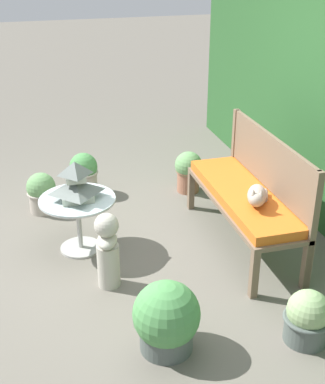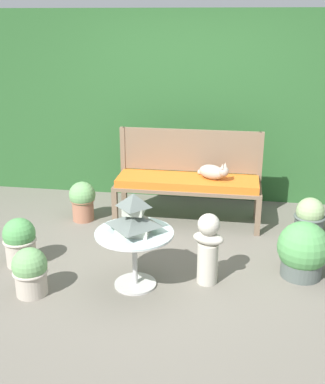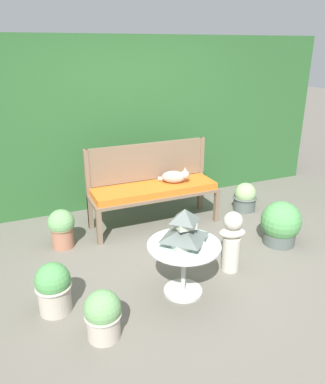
{
  "view_description": "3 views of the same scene",
  "coord_description": "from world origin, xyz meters",
  "px_view_note": "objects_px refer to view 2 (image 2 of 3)",
  "views": [
    {
      "loc": [
        4.07,
        -0.79,
        2.65
      ],
      "look_at": [
        -0.31,
        0.41,
        0.44
      ],
      "focal_mm": 50.0,
      "sensor_mm": 36.0,
      "label": 1
    },
    {
      "loc": [
        0.62,
        -4.08,
        2.27
      ],
      "look_at": [
        -0.08,
        0.26,
        0.66
      ],
      "focal_mm": 45.0,
      "sensor_mm": 36.0,
      "label": 2
    },
    {
      "loc": [
        -1.59,
        -3.1,
        2.23
      ],
      "look_at": [
        -0.01,
        0.61,
        0.64
      ],
      "focal_mm": 35.0,
      "sensor_mm": 36.0,
      "label": 3
    }
  ],
  "objects_px": {
    "cat": "(213,172)",
    "potted_plant_table_near": "(303,251)",
    "garden_bust": "(208,247)",
    "potted_plant_hedge_corner": "(310,217)",
    "garden_bench": "(188,184)",
    "potted_plant_patio_mid": "(20,241)",
    "potted_plant_bench_right": "(83,200)",
    "pagoda_birdhouse": "(134,216)",
    "potted_plant_path_edge": "(30,271)",
    "patio_table": "(135,244)"
  },
  "relations": [
    {
      "from": "cat",
      "to": "potted_plant_table_near",
      "type": "xyz_separation_m",
      "value": [
        0.89,
        -1.06,
        -0.38
      ]
    },
    {
      "from": "garden_bust",
      "to": "potted_plant_hedge_corner",
      "type": "xyz_separation_m",
      "value": [
        1.04,
        1.24,
        -0.16
      ]
    },
    {
      "from": "garden_bench",
      "to": "potted_plant_patio_mid",
      "type": "xyz_separation_m",
      "value": [
        -1.47,
        -1.26,
        -0.23
      ]
    },
    {
      "from": "cat",
      "to": "potted_plant_bench_right",
      "type": "bearing_deg",
      "value": -150.08
    },
    {
      "from": "pagoda_birdhouse",
      "to": "potted_plant_patio_mid",
      "type": "relative_size",
      "value": 0.78
    },
    {
      "from": "garden_bust",
      "to": "potted_plant_path_edge",
      "type": "xyz_separation_m",
      "value": [
        -1.49,
        -0.44,
        -0.13
      ]
    },
    {
      "from": "garden_bench",
      "to": "potted_plant_path_edge",
      "type": "xyz_separation_m",
      "value": [
        -1.16,
        -1.75,
        -0.25
      ]
    },
    {
      "from": "cat",
      "to": "potted_plant_hedge_corner",
      "type": "height_order",
      "value": "cat"
    },
    {
      "from": "patio_table",
      "to": "potted_plant_path_edge",
      "type": "distance_m",
      "value": 0.92
    },
    {
      "from": "garden_bench",
      "to": "potted_plant_bench_right",
      "type": "bearing_deg",
      "value": -174.2
    },
    {
      "from": "potted_plant_hedge_corner",
      "to": "potted_plant_path_edge",
      "type": "xyz_separation_m",
      "value": [
        -2.52,
        -1.68,
        0.02
      ]
    },
    {
      "from": "potted_plant_patio_mid",
      "to": "potted_plant_path_edge",
      "type": "bearing_deg",
      "value": -57.03
    },
    {
      "from": "pagoda_birdhouse",
      "to": "cat",
      "type": "bearing_deg",
      "value": 68.09
    },
    {
      "from": "patio_table",
      "to": "potted_plant_bench_right",
      "type": "distance_m",
      "value": 1.64
    },
    {
      "from": "potted_plant_table_near",
      "to": "potted_plant_path_edge",
      "type": "xyz_separation_m",
      "value": [
        -2.34,
        -0.69,
        -0.03
      ]
    },
    {
      "from": "garden_bench",
      "to": "garden_bust",
      "type": "distance_m",
      "value": 1.36
    },
    {
      "from": "potted_plant_bench_right",
      "to": "potted_plant_hedge_corner",
      "type": "bearing_deg",
      "value": 1.12
    },
    {
      "from": "garden_bench",
      "to": "pagoda_birdhouse",
      "type": "relative_size",
      "value": 4.47
    },
    {
      "from": "pagoda_birdhouse",
      "to": "potted_plant_path_edge",
      "type": "xyz_separation_m",
      "value": [
        -0.86,
        -0.28,
        -0.45
      ]
    },
    {
      "from": "garden_bench",
      "to": "garden_bust",
      "type": "bearing_deg",
      "value": -75.86
    },
    {
      "from": "potted_plant_table_near",
      "to": "potted_plant_path_edge",
      "type": "relative_size",
      "value": 1.23
    },
    {
      "from": "garden_bust",
      "to": "patio_table",
      "type": "bearing_deg",
      "value": -150.69
    },
    {
      "from": "patio_table",
      "to": "potted_plant_patio_mid",
      "type": "xyz_separation_m",
      "value": [
        -1.17,
        0.2,
        -0.17
      ]
    },
    {
      "from": "garden_bench",
      "to": "potted_plant_patio_mid",
      "type": "distance_m",
      "value": 1.95
    },
    {
      "from": "pagoda_birdhouse",
      "to": "potted_plant_bench_right",
      "type": "relative_size",
      "value": 0.79
    },
    {
      "from": "potted_plant_table_near",
      "to": "potted_plant_patio_mid",
      "type": "relative_size",
      "value": 1.11
    },
    {
      "from": "cat",
      "to": "patio_table",
      "type": "xyz_separation_m",
      "value": [
        -0.59,
        -1.46,
        -0.22
      ]
    },
    {
      "from": "garden_bench",
      "to": "cat",
      "type": "relative_size",
      "value": 4.54
    },
    {
      "from": "garden_bench",
      "to": "potted_plant_table_near",
      "type": "distance_m",
      "value": 1.6
    },
    {
      "from": "garden_bust",
      "to": "potted_plant_table_near",
      "type": "bearing_deg",
      "value": 32.09
    },
    {
      "from": "potted_plant_patio_mid",
      "to": "cat",
      "type": "bearing_deg",
      "value": 35.61
    },
    {
      "from": "potted_plant_table_near",
      "to": "potted_plant_hedge_corner",
      "type": "height_order",
      "value": "potted_plant_table_near"
    },
    {
      "from": "potted_plant_table_near",
      "to": "potted_plant_path_edge",
      "type": "bearing_deg",
      "value": -163.53
    },
    {
      "from": "patio_table",
      "to": "potted_plant_path_edge",
      "type": "bearing_deg",
      "value": -161.72
    },
    {
      "from": "garden_bench",
      "to": "pagoda_birdhouse",
      "type": "xyz_separation_m",
      "value": [
        -0.3,
        -1.47,
        0.2
      ]
    },
    {
      "from": "garden_bench",
      "to": "potted_plant_table_near",
      "type": "bearing_deg",
      "value": -41.84
    },
    {
      "from": "cat",
      "to": "potted_plant_path_edge",
      "type": "bearing_deg",
      "value": -104.24
    },
    {
      "from": "cat",
      "to": "potted_plant_bench_right",
      "type": "distance_m",
      "value": 1.56
    },
    {
      "from": "potted_plant_path_edge",
      "to": "potted_plant_hedge_corner",
      "type": "bearing_deg",
      "value": 33.61
    },
    {
      "from": "garden_bench",
      "to": "potted_plant_patio_mid",
      "type": "height_order",
      "value": "garden_bench"
    },
    {
      "from": "patio_table",
      "to": "cat",
      "type": "bearing_deg",
      "value": 68.09
    },
    {
      "from": "potted_plant_bench_right",
      "to": "potted_plant_path_edge",
      "type": "bearing_deg",
      "value": -87.81
    },
    {
      "from": "garden_bench",
      "to": "potted_plant_path_edge",
      "type": "distance_m",
      "value": 2.11
    },
    {
      "from": "patio_table",
      "to": "potted_plant_patio_mid",
      "type": "bearing_deg",
      "value": 170.15
    },
    {
      "from": "garden_bust",
      "to": "potted_plant_patio_mid",
      "type": "height_order",
      "value": "garden_bust"
    },
    {
      "from": "garden_bust",
      "to": "potted_plant_table_near",
      "type": "distance_m",
      "value": 0.89
    },
    {
      "from": "potted_plant_table_near",
      "to": "potted_plant_hedge_corner",
      "type": "distance_m",
      "value": 1.0
    },
    {
      "from": "garden_bench",
      "to": "potted_plant_bench_right",
      "type": "height_order",
      "value": "garden_bench"
    },
    {
      "from": "patio_table",
      "to": "potted_plant_table_near",
      "type": "distance_m",
      "value": 1.55
    },
    {
      "from": "potted_plant_patio_mid",
      "to": "potted_plant_hedge_corner",
      "type": "height_order",
      "value": "potted_plant_patio_mid"
    }
  ]
}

